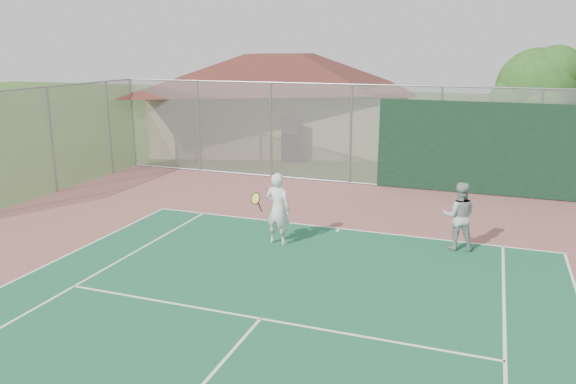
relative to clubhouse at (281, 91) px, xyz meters
The scene contains 7 objects.
back_fence 10.57m from the clubhouse, 38.77° to the right, with size 20.08×0.11×3.53m.
side_fence_left 11.77m from the clubhouse, 109.44° to the right, with size 0.08×9.00×3.50m.
clubhouse is the anchor object (origin of this frame).
bleachers 4.42m from the clubhouse, 129.70° to the right, with size 3.24×2.31×1.08m.
tree 11.63m from the clubhouse, 15.10° to the right, with size 3.46×3.27×4.82m.
player_white_front 14.33m from the clubhouse, 69.63° to the right, with size 1.01×0.73×1.79m.
player_grey_back 15.37m from the clubhouse, 53.15° to the right, with size 0.89×0.75×1.64m.
Camera 1 is at (3.60, -2.04, 4.76)m, focal length 35.00 mm.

